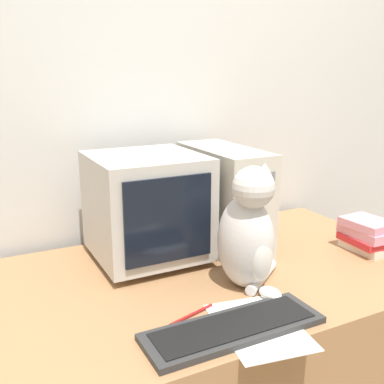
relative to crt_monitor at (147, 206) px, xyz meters
name	(u,v)px	position (x,y,z in m)	size (l,w,h in m)	color
wall_back	(160,106)	(0.19, 0.31, 0.32)	(7.00, 0.05, 2.50)	silver
desk	(220,361)	(0.19, -0.20, -0.56)	(1.47, 0.90, 0.73)	#9E7047
crt_monitor	(147,206)	(0.00, 0.00, 0.00)	(0.37, 0.39, 0.38)	#BCB7AD
computer_tower	(224,198)	(0.31, -0.01, -0.01)	(0.19, 0.45, 0.38)	beige
keyboard	(234,328)	(0.02, -0.55, -0.19)	(0.49, 0.16, 0.02)	#2D2D2D
cat	(248,235)	(0.19, -0.35, -0.02)	(0.27, 0.26, 0.40)	silver
book_stack	(367,235)	(0.77, -0.30, -0.14)	(0.15, 0.20, 0.12)	beige
pen	(192,315)	(-0.04, -0.43, -0.19)	(0.15, 0.05, 0.01)	maroon
paper_sheet	(258,326)	(0.09, -0.56, -0.20)	(0.26, 0.33, 0.00)	white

